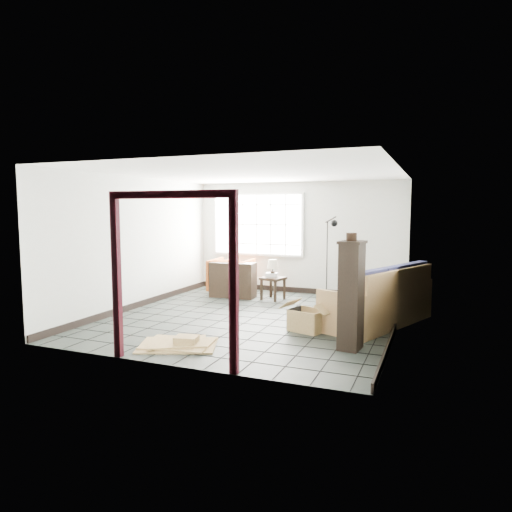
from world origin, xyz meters
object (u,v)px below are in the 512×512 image
at_px(side_table, 273,281).
at_px(futon_sofa, 382,303).
at_px(tall_shelf, 351,295).
at_px(armchair, 232,274).

bearing_deg(side_table, futon_sofa, -28.93).
bearing_deg(futon_sofa, side_table, 173.61).
distance_m(side_table, tall_shelf, 3.68).
xyz_separation_m(armchair, side_table, (1.14, -0.30, -0.05)).
distance_m(futon_sofa, armchair, 3.95).
relative_size(futon_sofa, armchair, 2.71).
distance_m(futon_sofa, tall_shelf, 1.63).
relative_size(side_table, tall_shelf, 0.36).
bearing_deg(tall_shelf, armchair, 142.33).
relative_size(futon_sofa, side_table, 4.53).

